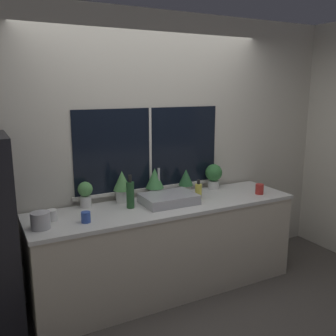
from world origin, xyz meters
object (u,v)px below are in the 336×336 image
Objects in this scene: potted_plant_left at (122,185)px; soap_bottle at (198,191)px; mug_red at (260,189)px; potted_plant_far_left at (85,193)px; mug_white at (52,215)px; potted_plant_right at (186,180)px; sink at (168,199)px; kettle at (40,220)px; potted_plant_center at (155,180)px; mug_blue at (86,217)px; potted_plant_far_right at (214,175)px; bottle_tall at (130,194)px.

potted_plant_left is 0.76m from soap_bottle.
mug_red is at bearing -12.41° from soap_bottle.
potted_plant_far_left is 1.24× the size of soap_bottle.
potted_plant_right is at bearing 8.87° from mug_white.
potted_plant_left reaches higher than mug_white.
kettle is (-1.20, -0.12, 0.03)m from sink.
mug_white is at bearing 178.79° from sink.
potted_plant_center is at bearing 11.84° from mug_white.
sink is 5.41× the size of mug_white.
mug_red is at bearing -0.37° from mug_blue.
potted_plant_left is at bearing 0.00° from potted_plant_far_left.
potted_plant_far_left reaches higher than mug_red.
potted_plant_far_right is at bearing 0.00° from potted_plant_right.
potted_plant_center is 0.45m from soap_bottle.
kettle is at bearing -169.37° from bottle_tall.
mug_blue is 0.95× the size of mug_white.
sink is 1.71× the size of potted_plant_center.
bottle_tall reaches higher than potted_plant_far_left.
potted_plant_far_left reaches higher than kettle.
mug_white is at bearing -172.87° from potted_plant_far_right.
sink reaches higher than mug_white.
mug_white is at bearing 174.98° from mug_red.
potted_plant_far_right is (0.68, 0.24, 0.11)m from sink.
potted_plant_right reaches higher than soap_bottle.
potted_plant_right reaches higher than mug_red.
potted_plant_far_right is at bearing 11.10° from bottle_tall.
soap_bottle is (-0.36, -0.26, -0.07)m from potted_plant_far_right.
potted_plant_right reaches higher than mug_white.
potted_plant_right reaches higher than kettle.
potted_plant_left is (-0.38, 0.24, 0.13)m from sink.
bottle_tall is (-0.71, -0.21, -0.01)m from potted_plant_right.
mug_white is 0.90× the size of mug_red.
potted_plant_far_left is 0.42m from mug_white.
potted_plant_far_right is 1.58m from mug_blue.
mug_red is 2.18m from kettle.
soap_bottle is 1.30× the size of kettle.
potted_plant_left is 0.98× the size of bottle_tall.
soap_bottle is (0.36, -0.26, -0.10)m from potted_plant_center.
soap_bottle is 2.19× the size of mug_blue.
bottle_tall is 0.51m from mug_blue.
sink is 5.70× the size of mug_blue.
mug_red reaches higher than mug_blue.
soap_bottle is (1.06, -0.26, -0.06)m from potted_plant_far_left.
potted_plant_far_left is 1.77m from mug_red.
potted_plant_far_right is 1.92m from kettle.
potted_plant_left is 2.93× the size of mug_red.
bottle_tall is at bearing 175.97° from soap_bottle.
potted_plant_far_left is 0.81× the size of potted_plant_center.
potted_plant_far_left is (-0.74, 0.24, 0.09)m from sink.
mug_white is 0.63× the size of kettle.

